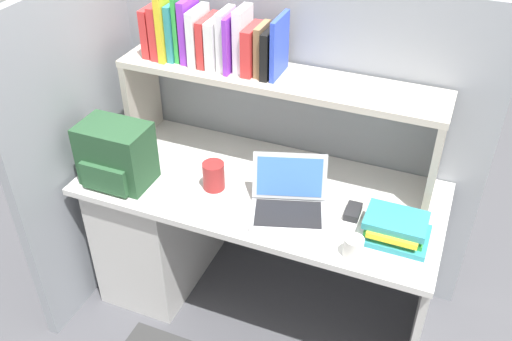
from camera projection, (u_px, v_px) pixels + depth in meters
The scene contains 12 objects.
ground_plane at pixel (260, 299), 2.92m from camera, with size 8.00×8.00×0.00m, color #4C4C51.
desk at pixel (187, 221), 2.80m from camera, with size 1.60×0.70×0.73m.
cubicle_partition_rear at pixel (289, 136), 2.75m from camera, with size 1.84×0.05×1.55m, color gray.
cubicle_partition_left at pixel (92, 144), 2.69m from camera, with size 0.05×1.06×1.55m, color gray.
overhead_hutch at pixel (278, 96), 2.44m from camera, with size 1.44×0.28×0.45m.
reference_books_on_shelf at pixel (210, 37), 2.41m from camera, with size 0.63×0.19×0.29m.
laptop at pixel (289, 200), 2.33m from camera, with size 0.38×0.35×0.22m.
backpack at pixel (116, 155), 2.45m from camera, with size 0.30×0.23×0.28m.
computer_mouse at pixel (353, 212), 2.33m from camera, with size 0.06×0.10×0.03m, color #262628.
paper_cup at pixel (353, 247), 2.12m from camera, with size 0.08×0.08×0.08m, color white.
snack_canister at pixel (214, 176), 2.45m from camera, with size 0.10×0.10×0.13m, color maroon.
desk_book_stack at pixel (396, 228), 2.20m from camera, with size 0.25×0.20×0.10m.
Camera 1 is at (0.73, -1.85, 2.24)m, focal length 39.54 mm.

